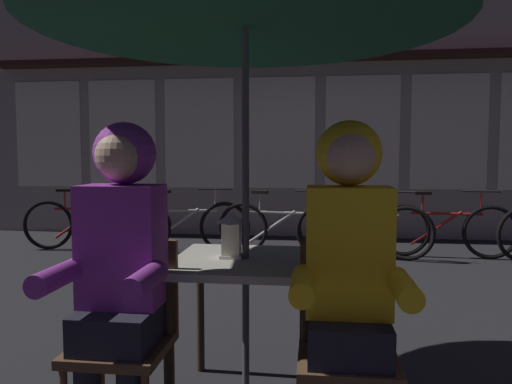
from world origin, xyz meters
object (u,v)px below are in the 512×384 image
Objects in this scene: bicycle_nearest at (87,223)px; bicycle_fourth at (363,230)px; cafe_table at (246,278)px; bicycle_fifth at (446,230)px; person_right_hooded at (349,257)px; bicycle_second at (185,226)px; bicycle_third at (281,228)px; chair_right at (347,339)px; chair_left at (127,329)px; person_left_hooded at (120,252)px; lantern at (232,234)px.

bicycle_fourth is (3.63, -0.11, 0.00)m from bicycle_nearest.
bicycle_fifth is (1.95, 3.73, -0.29)m from cafe_table.
person_right_hooded is 0.84× the size of bicycle_second.
bicycle_second is 1.26m from bicycle_third.
cafe_table is 0.45× the size of bicycle_third.
chair_right is 4.43m from bicycle_second.
chair_left is 4.00m from bicycle_third.
person_left_hooded is (-0.48, -0.43, 0.21)m from cafe_table.
lantern reaches higher than cafe_table.
lantern is at bearing -71.24° from bicycle_second.
person_left_hooded reaches higher than cafe_table.
lantern is 0.70m from person_right_hooded.
lantern is at bearing 141.96° from person_right_hooded.
bicycle_second is at bearing 109.74° from cafe_table.
bicycle_fourth and bicycle_fifth have the same top height.
bicycle_fourth is at bearing 83.48° from chair_right.
chair_left is 0.52× the size of bicycle_fifth.
lantern is 0.14× the size of bicycle_nearest.
person_right_hooded is (0.48, -0.43, 0.21)m from cafe_table.
cafe_table is 3.76m from bicycle_fourth.
person_left_hooded is 0.83× the size of bicycle_fifth.
person_left_hooded is 1.00× the size of person_right_hooded.
bicycle_nearest and bicycle_second have the same top height.
lantern is 3.63m from bicycle_third.
bicycle_nearest is 3.63m from bicycle_fourth.
bicycle_third is at bearing 97.70° from person_right_hooded.
cafe_table is 0.67m from person_left_hooded.
lantern is (-0.07, 0.01, 0.22)m from cafe_table.
bicycle_third is at bearing -2.93° from bicycle_nearest.
cafe_table is 0.62m from chair_left.
lantern is at bearing 145.80° from chair_right.
chair_right is at bearing -96.52° from bicycle_fourth.
chair_right is 4.02m from bicycle_fourth.
cafe_table is at bearing 37.55° from chair_left.
chair_left is 0.52× the size of bicycle_third.
bicycle_second is at bearing 113.68° from person_right_hooded.
person_right_hooded is 0.84× the size of bicycle_third.
bicycle_second is at bearing 178.66° from bicycle_fourth.
bicycle_nearest is at bearing 127.67° from chair_right.
person_left_hooded is 4.84m from bicycle_fifth.
bicycle_fifth is (1.47, 4.10, -0.14)m from chair_right.
person_right_hooded is at bearing -41.57° from cafe_table.
lantern is at bearing 42.66° from chair_left.
bicycle_second is at bearing 101.56° from person_left_hooded.
chair_right reaches higher than cafe_table.
chair_right is at bearing -66.03° from bicycle_second.
lantern is 0.27× the size of chair_left.
person_right_hooded is (0.55, -0.43, -0.01)m from lantern.
bicycle_nearest is (-2.69, 3.74, -0.29)m from cafe_table.
chair_right is 4.01m from bicycle_third.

